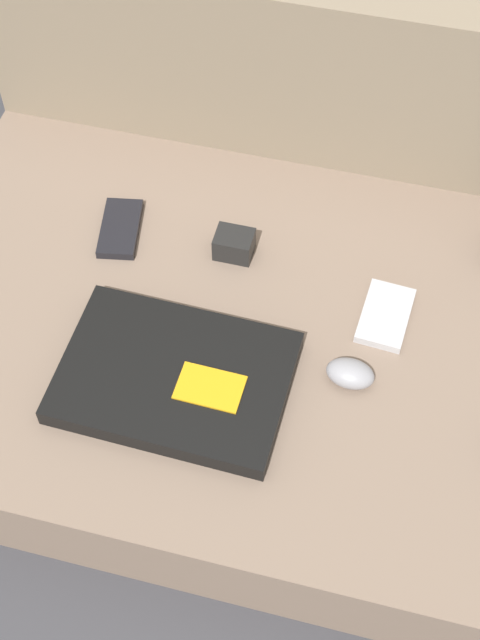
{
  "coord_description": "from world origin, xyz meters",
  "views": [
    {
      "loc": [
        0.18,
        -0.72,
        1.21
      ],
      "look_at": [
        0.0,
        0.0,
        0.16
      ],
      "focal_mm": 50.0,
      "sensor_mm": 36.0,
      "label": 1
    }
  ],
  "objects_px": {
    "phone_silver": "(120,228)",
    "charger_brick": "(234,244)",
    "phone_black": "(385,315)",
    "computer_mouse": "(350,374)",
    "laptop": "(175,377)"
  },
  "relations": [
    {
      "from": "laptop",
      "to": "charger_brick",
      "type": "xyz_separation_m",
      "value": [
        0.02,
        0.25,
        0.01
      ]
    },
    {
      "from": "computer_mouse",
      "to": "phone_black",
      "type": "bearing_deg",
      "value": 78.55
    },
    {
      "from": "laptop",
      "to": "computer_mouse",
      "type": "distance_m",
      "value": 0.24
    },
    {
      "from": "laptop",
      "to": "phone_black",
      "type": "distance_m",
      "value": 0.32
    },
    {
      "from": "phone_silver",
      "to": "phone_black",
      "type": "height_order",
      "value": "same"
    },
    {
      "from": "phone_silver",
      "to": "charger_brick",
      "type": "height_order",
      "value": "charger_brick"
    },
    {
      "from": "laptop",
      "to": "phone_silver",
      "type": "relative_size",
      "value": 2.59
    },
    {
      "from": "laptop",
      "to": "phone_black",
      "type": "relative_size",
      "value": 2.75
    },
    {
      "from": "computer_mouse",
      "to": "phone_silver",
      "type": "xyz_separation_m",
      "value": [
        -0.4,
        0.18,
        -0.01
      ]
    },
    {
      "from": "laptop",
      "to": "computer_mouse",
      "type": "relative_size",
      "value": 4.5
    },
    {
      "from": "phone_black",
      "to": "computer_mouse",
      "type": "bearing_deg",
      "value": -101.13
    },
    {
      "from": "laptop",
      "to": "computer_mouse",
      "type": "xyz_separation_m",
      "value": [
        0.23,
        0.06,
        0.0
      ]
    },
    {
      "from": "charger_brick",
      "to": "phone_black",
      "type": "bearing_deg",
      "value": -15.05
    },
    {
      "from": "laptop",
      "to": "charger_brick",
      "type": "height_order",
      "value": "charger_brick"
    },
    {
      "from": "computer_mouse",
      "to": "phone_black",
      "type": "height_order",
      "value": "computer_mouse"
    }
  ]
}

